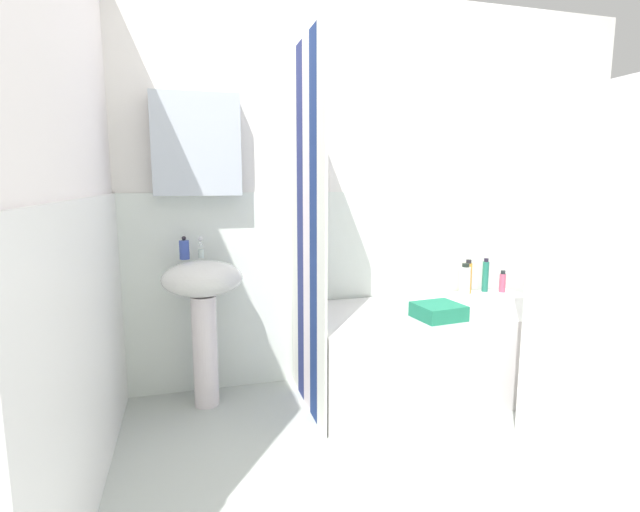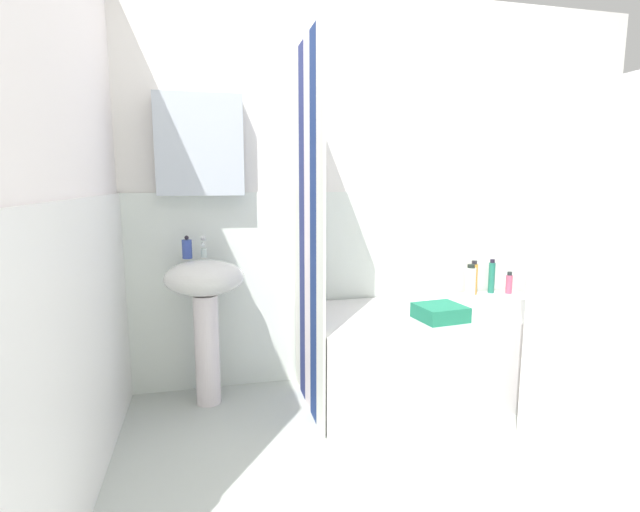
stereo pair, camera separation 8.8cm
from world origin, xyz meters
The scene contains 14 objects.
ground_plane centered at (0.00, 0.00, -0.02)m, with size 4.80×5.60×0.04m, color #B3BAB3.
wall_back_tiled centered at (-0.07, 1.26, 1.14)m, with size 3.60×0.18×2.40m.
wall_left_tiled centered at (-1.57, 0.34, 1.12)m, with size 0.07×1.81×2.40m.
sink centered at (-1.09, 1.03, 0.61)m, with size 0.44×0.34×0.84m.
faucet centered at (-1.09, 1.11, 0.90)m, with size 0.03×0.12×0.12m.
soap_dispenser centered at (-1.18, 1.11, 0.89)m, with size 0.05×0.05×0.13m.
bathtub centered at (0.24, 0.85, 0.26)m, with size 1.53×0.73×0.52m, color silver.
shower_curtain centered at (-0.54, 0.85, 1.00)m, with size 0.01×0.73×2.00m.
shampoo_bottle centered at (0.91, 1.12, 0.58)m, with size 0.04×0.04×0.15m.
lotion_bottle centered at (0.80, 1.17, 0.62)m, with size 0.04×0.04×0.23m.
conditioner_bottle centered at (0.66, 1.16, 0.62)m, with size 0.05×0.05×0.23m.
body_wash_bottle centered at (0.62, 1.13, 0.61)m, with size 0.07×0.07×0.21m.
towel_folded centered at (0.16, 0.66, 0.56)m, with size 0.24×0.23×0.08m, color #207757.
washer_dryer_stack centered at (0.70, -0.01, 0.82)m, with size 0.58×0.63×1.65m.
Camera 1 is at (-1.15, -1.62, 1.26)m, focal length 26.73 mm.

